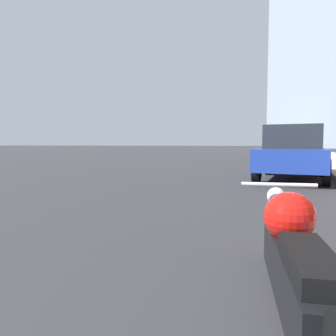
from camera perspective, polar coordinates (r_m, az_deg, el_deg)
name	(u,v)px	position (r m, az deg, el deg)	size (l,w,h in m)	color
sidewalk	(322,154)	(37.98, 25.18, 2.25)	(3.34, 240.00, 0.15)	#B2ADA3
distant_tower	(311,44)	(103.53, 23.57, 19.19)	(20.76, 20.76, 56.97)	silver
motorcycle	(296,263)	(2.21, 21.32, -15.17)	(0.72, 2.61, 0.78)	black
parked_car_blue	(293,152)	(10.86, 20.98, 2.54)	(2.16, 4.60, 1.66)	#1E3899
parked_car_green	(292,149)	(23.54, 20.74, 3.16)	(2.13, 4.43, 1.58)	#1E6B33
parked_car_black	(294,147)	(34.65, 21.15, 3.51)	(2.15, 4.68, 1.68)	black
parked_car_red	(294,146)	(47.19, 21.04, 3.59)	(2.21, 4.51, 1.68)	red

